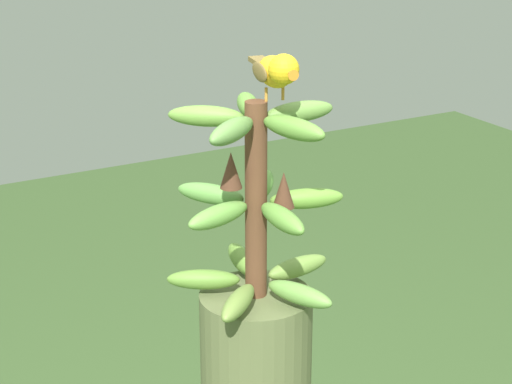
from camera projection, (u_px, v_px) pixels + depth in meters
The scene contains 2 objects.
banana_bunch at pixel (256, 201), 1.47m from camera, with size 0.30×0.30×0.34m.
perched_bird at pixel (277, 71), 1.39m from camera, with size 0.18×0.07×0.08m.
Camera 1 is at (-1.20, 0.66, 1.83)m, focal length 62.62 mm.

